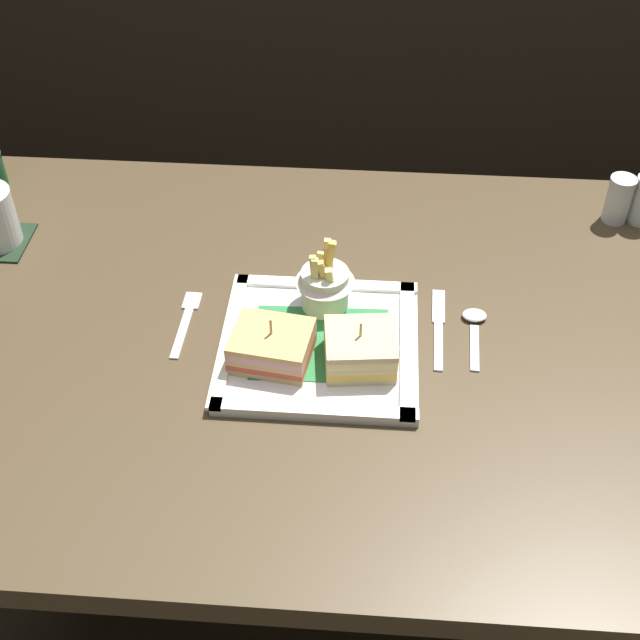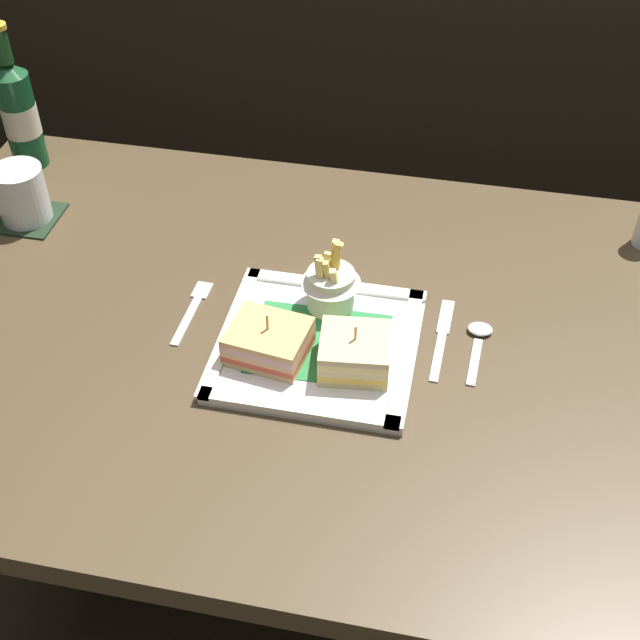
% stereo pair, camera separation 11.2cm
% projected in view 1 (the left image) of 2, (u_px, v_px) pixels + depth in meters
% --- Properties ---
extents(ground_plane, '(6.00, 6.00, 0.00)m').
position_uv_depth(ground_plane, '(322.00, 610.00, 1.73)').
color(ground_plane, '#393022').
extents(dining_table, '(1.35, 0.84, 0.76)m').
position_uv_depth(dining_table, '(322.00, 391.00, 1.29)').
color(dining_table, '#473825').
rests_on(dining_table, ground_plane).
extents(square_plate, '(0.27, 0.27, 0.02)m').
position_uv_depth(square_plate, '(318.00, 345.00, 1.19)').
color(square_plate, white).
rests_on(square_plate, dining_table).
extents(sandwich_half_left, '(0.11, 0.10, 0.07)m').
position_uv_depth(sandwich_half_left, '(272.00, 346.00, 1.15)').
color(sandwich_half_left, tan).
rests_on(sandwich_half_left, square_plate).
extents(sandwich_half_right, '(0.10, 0.10, 0.07)m').
position_uv_depth(sandwich_half_right, '(360.00, 349.00, 1.14)').
color(sandwich_half_right, '#D5BF7D').
rests_on(sandwich_half_right, square_plate).
extents(fries_cup, '(0.08, 0.08, 0.11)m').
position_uv_depth(fries_cup, '(322.00, 282.00, 1.21)').
color(fries_cup, silver).
rests_on(fries_cup, square_plate).
extents(fork, '(0.02, 0.14, 0.00)m').
position_uv_depth(fork, '(186.00, 320.00, 1.23)').
color(fork, silver).
rests_on(fork, dining_table).
extents(knife, '(0.02, 0.17, 0.00)m').
position_uv_depth(knife, '(438.00, 325.00, 1.22)').
color(knife, silver).
rests_on(knife, dining_table).
extents(spoon, '(0.03, 0.12, 0.01)m').
position_uv_depth(spoon, '(474.00, 323.00, 1.22)').
color(spoon, silver).
rests_on(spoon, dining_table).
extents(salt_shaker, '(0.04, 0.04, 0.08)m').
position_uv_depth(salt_shaker, '(618.00, 202.00, 1.39)').
color(salt_shaker, silver).
rests_on(salt_shaker, dining_table).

